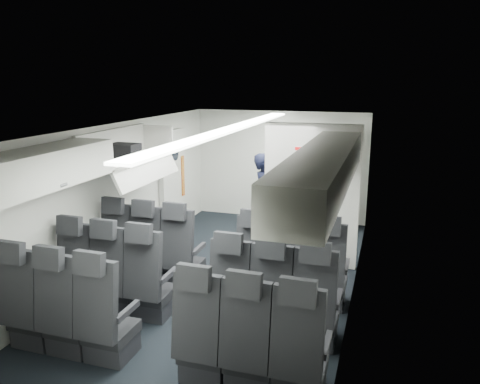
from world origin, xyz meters
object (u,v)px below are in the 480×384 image
Objects in this scene: galley_unit at (326,178)px; flight_attendant at (265,199)px; seat_row_mid at (191,292)px; seat_row_rear at (153,332)px; boarding_door at (173,181)px; seat_row_front at (218,263)px; carry_on_bag at (124,152)px.

flight_attendant is at bearing -125.95° from galley_unit.
flight_attendant is at bearing 88.47° from seat_row_mid.
seat_row_mid is 0.90m from seat_row_rear.
seat_row_mid is at bearing 174.95° from flight_attendant.
galley_unit is (0.95, 4.15, 0.55)m from seat_row_mid.
flight_attendant is (0.08, 3.85, 0.37)m from seat_row_rear.
boarding_door is 1.73m from flight_attendant.
seat_row_front and seat_row_mid have the same top height.
seat_row_front is at bearing -4.72° from carry_on_bag.
galley_unit reaches higher than seat_row_front.
flight_attendant is 2.60m from carry_on_bag.
galley_unit is at bearing 73.72° from seat_row_front.
galley_unit is 3.97m from carry_on_bag.
seat_row_rear is at bearing 175.31° from flight_attendant.
carry_on_bag is (0.21, -1.90, 0.83)m from boarding_door.
seat_row_rear is 2.14× the size of flight_attendant.
flight_attendant reaches higher than seat_row_front.
seat_row_rear is (0.00, -1.80, 0.00)m from seat_row_front.
galley_unit is (0.95, 3.25, 0.55)m from seat_row_front.
galley_unit is (0.95, 5.05, 0.55)m from seat_row_rear.
boarding_door is at bearing 99.04° from carry_on_bag.
galley_unit and carry_on_bag have the same top height.
carry_on_bag reaches higher than seat_row_mid.
galley_unit is at bearing 79.35° from seat_row_rear.
seat_row_rear is (0.00, -0.90, 0.00)m from seat_row_mid.
galley_unit is at bearing -39.47° from flight_attendant.
boarding_door reaches higher than seat_row_front.
boarding_door is at bearing 85.38° from flight_attendant.
seat_row_mid is at bearing 90.00° from seat_row_rear.
galley_unit is at bearing 77.12° from seat_row_mid.
seat_row_rear is 1.79× the size of boarding_door.
boarding_door reaches higher than seat_row_mid.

